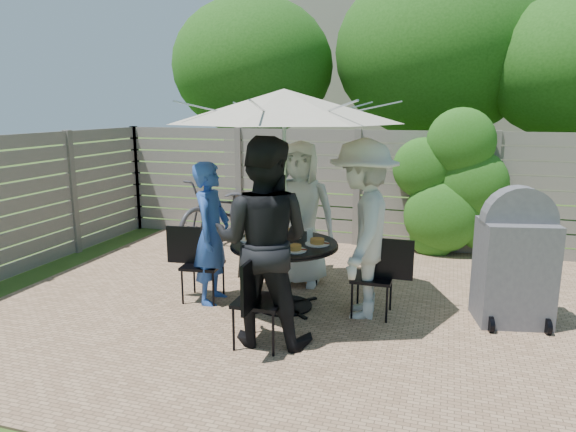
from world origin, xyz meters
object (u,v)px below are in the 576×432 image
(plate_front, at_px, (276,249))
(bicycle, at_px, (225,210))
(plate_extra, at_px, (295,249))
(coffee_cup, at_px, (298,233))
(patio_table, at_px, (284,263))
(glass_right, at_px, (310,235))
(plate_left, at_px, (252,238))
(bbq_grill, at_px, (515,262))
(plate_back, at_px, (292,233))
(syrup_jug, at_px, (280,234))
(glass_left, at_px, (258,237))
(glass_front, at_px, (288,243))
(chair_front, at_px, (260,319))
(person_front, at_px, (263,242))
(plate_right, at_px, (317,242))
(person_right, at_px, (362,230))
(person_back, at_px, (300,214))
(chair_back, at_px, (302,257))
(person_left, at_px, (212,234))
(chair_right, at_px, (373,293))
(chair_left, at_px, (202,279))
(umbrella, at_px, (284,106))

(plate_front, bearing_deg, bicycle, 123.33)
(plate_front, xyz_separation_m, plate_extra, (0.17, 0.07, 0.00))
(coffee_cup, xyz_separation_m, bicycle, (-1.90, 2.22, -0.28))
(patio_table, bearing_deg, glass_right, 26.34)
(plate_left, height_order, bbq_grill, bbq_grill)
(plate_back, distance_m, syrup_jug, 0.32)
(glass_right, bearing_deg, bbq_grill, 5.46)
(glass_left, bearing_deg, glass_front, -18.66)
(chair_front, relative_size, person_front, 0.47)
(chair_front, distance_m, plate_right, 1.15)
(patio_table, distance_m, chair_front, 1.00)
(person_front, distance_m, person_right, 1.17)
(glass_left, relative_size, bbq_grill, 0.10)
(person_back, height_order, chair_front, person_back)
(chair_back, distance_m, syrup_jug, 1.06)
(person_left, relative_size, plate_extra, 6.68)
(chair_back, height_order, chair_right, chair_back)
(patio_table, bearing_deg, chair_right, 4.27)
(syrup_jug, xyz_separation_m, bicycle, (-1.75, 2.40, -0.30))
(chair_front, distance_m, glass_front, 0.90)
(syrup_jug, bearing_deg, person_left, -171.94)
(person_left, bearing_deg, plate_back, -66.55)
(chair_left, height_order, glass_front, glass_front)
(person_back, distance_m, bicycle, 2.42)
(plate_front, relative_size, plate_right, 1.00)
(patio_table, xyz_separation_m, syrup_jug, (-0.06, 0.05, 0.31))
(plate_front, distance_m, plate_right, 0.51)
(plate_left, distance_m, bbq_grill, 2.72)
(chair_back, xyz_separation_m, plate_left, (-0.28, -0.99, 0.47))
(chair_left, xyz_separation_m, plate_front, (0.99, -0.29, 0.51))
(bicycle, bearing_deg, glass_right, -31.99)
(syrup_jug, height_order, coffee_cup, syrup_jug)
(umbrella, distance_m, chair_front, 2.15)
(plate_extra, relative_size, coffee_cup, 2.00)
(chair_right, xyz_separation_m, bicycle, (-2.78, 2.38, 0.27))
(chair_back, height_order, glass_front, chair_back)
(chair_left, distance_m, chair_right, 1.93)
(chair_left, height_order, coffee_cup, coffee_cup)
(umbrella, bearing_deg, chair_front, -85.72)
(plate_front, bearing_deg, person_front, -85.66)
(person_front, relative_size, glass_left, 13.82)
(glass_left, xyz_separation_m, syrup_jug, (0.19, 0.17, 0.01))
(person_left, xyz_separation_m, person_front, (0.89, -0.76, 0.17))
(person_front, bearing_deg, bicycle, -64.47)
(umbrella, relative_size, chair_right, 3.04)
(person_left, bearing_deg, plate_right, -90.00)
(chair_left, relative_size, bicycle, 0.43)
(plate_front, distance_m, plate_extra, 0.19)
(plate_back, distance_m, glass_left, 0.53)
(glass_right, bearing_deg, plate_back, 139.84)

